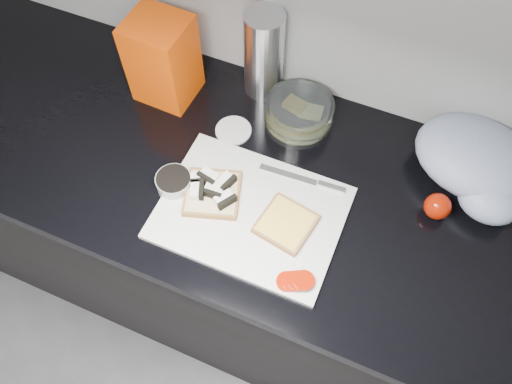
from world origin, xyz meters
TOP-DOWN VIEW (x-y plane):
  - base_cabinet at (0.00, 1.20)m, footprint 3.50×0.60m
  - countertop at (0.00, 1.20)m, footprint 3.50×0.64m
  - cutting_board at (-0.08, 1.10)m, footprint 0.40×0.30m
  - bread_left at (-0.18, 1.10)m, footprint 0.16×0.16m
  - bread_right at (0.00, 1.09)m, footprint 0.13×0.13m
  - tomato_slices at (0.07, 0.98)m, footprint 0.08×0.06m
  - knife at (0.02, 1.22)m, footprint 0.20×0.02m
  - seed_tub at (-0.27, 1.09)m, footprint 0.08×0.08m
  - tub_lid at (-0.21, 1.29)m, footprint 0.10×0.10m
  - glass_bowl at (-0.07, 1.38)m, footprint 0.17×0.17m
  - bread_bag at (-0.42, 1.35)m, footprint 0.15×0.14m
  - steel_canister at (-0.20, 1.45)m, footprint 0.10×0.10m
  - grocery_bag at (0.35, 1.38)m, footprint 0.31×0.29m
  - whole_tomatoes at (0.29, 1.26)m, footprint 0.06×0.06m

SIDE VIEW (x-z plane):
  - base_cabinet at x=0.00m, z-range 0.00..0.86m
  - countertop at x=0.00m, z-range 0.86..0.90m
  - tub_lid at x=-0.21m, z-range 0.90..0.91m
  - cutting_board at x=-0.08m, z-range 0.90..0.91m
  - knife at x=0.02m, z-range 0.91..0.92m
  - tomato_slices at x=0.07m, z-range 0.91..0.93m
  - bread_right at x=0.00m, z-range 0.91..0.93m
  - seed_tub at x=-0.27m, z-range 0.90..0.94m
  - bread_left at x=-0.18m, z-range 0.90..0.94m
  - whole_tomatoes at x=0.29m, z-range 0.90..0.96m
  - glass_bowl at x=-0.07m, z-range 0.90..0.97m
  - grocery_bag at x=0.35m, z-range 0.90..1.02m
  - bread_bag at x=-0.42m, z-range 0.90..1.12m
  - steel_canister at x=-0.20m, z-range 0.90..1.13m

